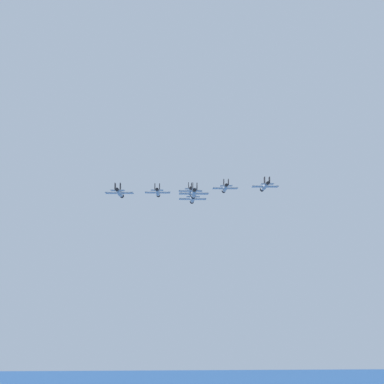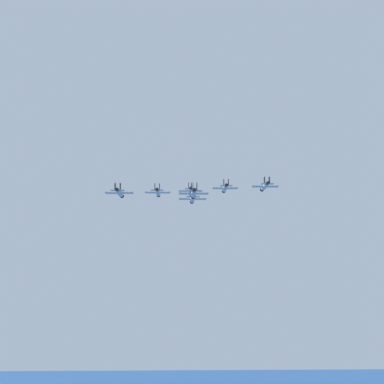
{
  "view_description": "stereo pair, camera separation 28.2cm",
  "coord_description": "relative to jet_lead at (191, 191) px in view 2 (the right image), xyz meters",
  "views": [
    {
      "loc": [
        238.05,
        -31.85,
        126.66
      ],
      "look_at": [
        49.48,
        -25.79,
        157.81
      ],
      "focal_mm": 51.54,
      "sensor_mm": 36.0,
      "label": 1
    },
    {
      "loc": [
        238.06,
        -31.57,
        126.66
      ],
      "look_at": [
        49.48,
        -25.79,
        157.81
      ],
      "focal_mm": 51.54,
      "sensor_mm": 36.0,
      "label": 2
    }
  ],
  "objects": [
    {
      "name": "jet_lead",
      "position": [
        0.0,
        0.0,
        0.0
      ],
      "size": [
        15.15,
        9.16,
        3.19
      ],
      "rotation": [
        0.0,
        0.0,
        3.13
      ],
      "color": "#9EA3A8"
    },
    {
      "name": "jet_right_outer",
      "position": [
        28.87,
        24.24,
        -3.17
      ],
      "size": [
        14.89,
        8.99,
        3.14
      ],
      "rotation": [
        0.0,
        0.0,
        3.13
      ],
      "color": "#9EA3A8"
    },
    {
      "name": "jet_right_wingman",
      "position": [
        14.43,
        12.12,
        -1.35
      ],
      "size": [
        15.21,
        9.19,
        3.2
      ],
      "rotation": [
        0.0,
        0.0,
        3.13
      ],
      "color": "#9EA3A8"
    },
    {
      "name": "jet_trailing",
      "position": [
        43.08,
        -0.26,
        -8.0
      ],
      "size": [
        15.09,
        9.1,
        3.18
      ],
      "rotation": [
        0.0,
        0.0,
        3.14
      ],
      "color": "#9EA3A8"
    },
    {
      "name": "jet_slot_rear",
      "position": [
        28.72,
        -0.17,
        -7.52
      ],
      "size": [
        15.0,
        9.04,
        3.16
      ],
      "rotation": [
        0.0,
        0.0,
        3.14
      ],
      "color": "#9EA3A8"
    },
    {
      "name": "jet_left_wingman",
      "position": [
        14.29,
        -12.29,
        -3.02
      ],
      "size": [
        15.13,
        9.13,
        3.19
      ],
      "rotation": [
        0.0,
        0.0,
        3.13
      ],
      "color": "#9EA3A8"
    },
    {
      "name": "jet_left_outer",
      "position": [
        28.57,
        -24.58,
        -5.57
      ],
      "size": [
        15.52,
        9.41,
        3.27
      ],
      "rotation": [
        0.0,
        0.0,
        3.12
      ],
      "color": "#9EA3A8"
    }
  ]
}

